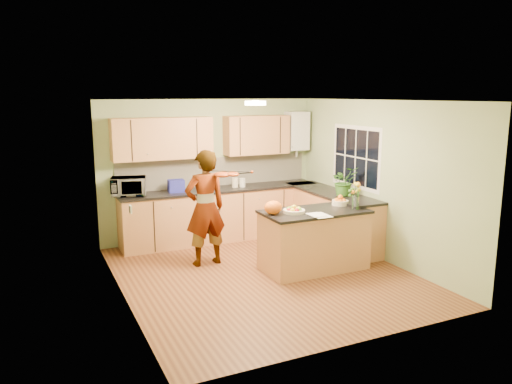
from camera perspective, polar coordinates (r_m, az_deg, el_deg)
name	(u,v)px	position (r m, az deg, el deg)	size (l,w,h in m)	color
floor	(264,274)	(7.37, 0.93, -9.40)	(4.50, 4.50, 0.00)	#592D19
ceiling	(265,100)	(6.90, 0.99, 10.41)	(4.00, 4.50, 0.02)	white
wall_back	(210,169)	(9.08, -5.27, 2.63)	(4.00, 0.02, 2.50)	#92A777
wall_front	(362,229)	(5.16, 11.99, -4.14)	(4.00, 0.02, 2.50)	#92A777
wall_left	(120,203)	(6.43, -15.29, -1.26)	(0.02, 4.50, 2.50)	#92A777
wall_right	(378,180)	(8.10, 13.80, 1.31)	(0.02, 4.50, 2.50)	#92A777
back_counter	(222,214)	(8.99, -3.93, -2.51)	(3.64, 0.62, 0.94)	#B87949
right_counter	(331,218)	(8.75, 8.55, -2.98)	(0.62, 2.24, 0.94)	#B87949
splashback	(216,172)	(9.11, -4.64, 2.34)	(3.60, 0.02, 0.52)	silver
upper_cabinets	(203,137)	(8.79, -6.04, 6.27)	(3.20, 0.34, 0.70)	#B87949
boiler	(297,131)	(9.57, 4.68, 6.97)	(0.40, 0.30, 0.86)	silver
window_right	(356,157)	(8.52, 11.33, 3.93)	(0.01, 1.30, 1.05)	silver
light_switch	(131,209)	(5.85, -14.15, -1.93)	(0.02, 0.09, 0.09)	silver
ceiling_lamp	(255,103)	(7.18, -0.07, 10.13)	(0.30, 0.30, 0.07)	#FFEABF
peninsula_island	(314,240)	(7.53, 6.65, -5.43)	(1.57, 0.80, 0.90)	#B87949
fruit_dish	(294,210)	(7.23, 4.37, -2.04)	(0.32, 0.32, 0.11)	beige
orange_bowl	(340,201)	(7.82, 9.60, -1.02)	(0.26, 0.26, 0.15)	beige
flower_vase	(356,190)	(7.54, 11.38, 0.20)	(0.23, 0.23, 0.43)	silver
orange_bag	(273,208)	(7.11, 1.97, -1.78)	(0.26, 0.22, 0.20)	orange
papers	(320,215)	(7.11, 7.31, -2.64)	(0.24, 0.33, 0.01)	white
violinist	(205,208)	(7.60, -5.83, -1.84)	(0.65, 0.42, 1.78)	tan
violin	(222,175)	(7.36, -3.88, 2.00)	(0.61, 0.24, 0.12)	#4D1804
microwave	(129,186)	(8.46, -14.36, 0.62)	(0.55, 0.37, 0.31)	silver
blue_box	(176,186)	(8.62, -9.11, 0.70)	(0.27, 0.19, 0.21)	#21249A
kettle	(212,182)	(8.80, -5.02, 1.12)	(0.16, 0.16, 0.30)	#B3B3B8
jar_cream	(235,182)	(8.96, -2.43, 1.10)	(0.11, 0.11, 0.17)	beige
jar_white	(242,183)	(8.98, -1.57, 1.09)	(0.10, 0.10, 0.16)	silver
potted_plant	(344,181)	(8.32, 10.01, 1.24)	(0.43, 0.38, 0.48)	#356B23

